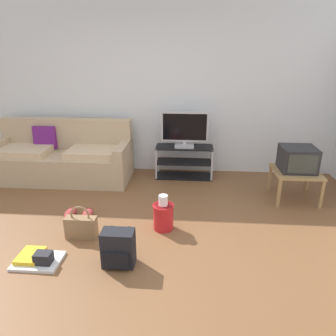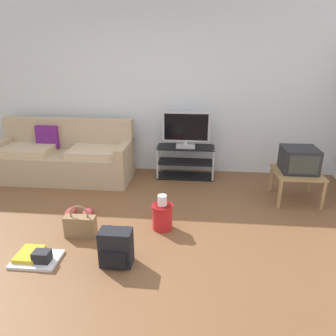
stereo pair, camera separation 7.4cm
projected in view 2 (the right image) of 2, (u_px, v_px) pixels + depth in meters
The scene contains 12 objects.
ground_plane at pixel (121, 250), 3.31m from camera, with size 9.00×9.80×0.02m, color brown.
wall_back at pixel (153, 90), 5.12m from camera, with size 9.00×0.10×2.70m, color silver.
couch at pixel (65, 157), 5.07m from camera, with size 2.13×0.83×0.92m.
tv_stand at pixel (185, 162), 5.12m from camera, with size 0.91×0.37×0.51m.
flat_tv at pixel (186, 130), 4.91m from camera, with size 0.73×0.22×0.56m.
side_table at pixel (297, 175), 4.29m from camera, with size 0.60×0.60×0.42m.
crt_tv at pixel (299, 160), 4.23m from camera, with size 0.45×0.43×0.33m.
backpack at pixel (116, 248), 3.03m from camera, with size 0.31×0.26×0.36m.
handbag at pixel (80, 226), 3.49m from camera, with size 0.34×0.12×0.38m.
cleaning_bucket at pixel (162, 215), 3.64m from camera, with size 0.25×0.25×0.42m.
sneakers_pair at pixel (79, 213), 3.96m from camera, with size 0.37×0.30×0.09m.
floor_tray at pixel (36, 257), 3.11m from camera, with size 0.45×0.34×0.14m.
Camera 2 is at (0.75, -2.74, 1.95)m, focal length 33.89 mm.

